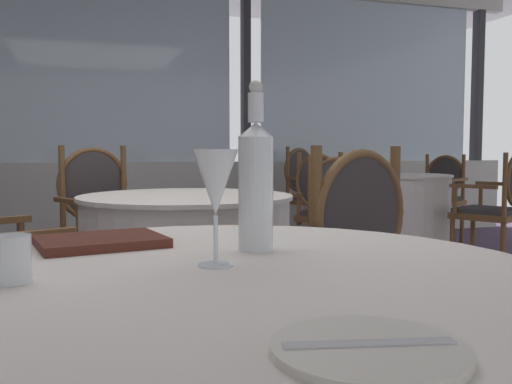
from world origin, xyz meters
name	(u,v)px	position (x,y,z in m)	size (l,w,h in m)	color
window_wall_far	(104,130)	(0.00, 3.65, 1.18)	(9.65, 0.14, 2.95)	beige
side_plate	(369,349)	(0.09, -1.76, 0.76)	(0.20, 0.20, 0.01)	silver
butter_knife	(369,344)	(0.09, -1.76, 0.76)	(0.18, 0.02, 0.00)	silver
water_bottle	(256,182)	(0.16, -1.16, 0.90)	(0.07, 0.07, 0.35)	white
wine_glass	(215,184)	(0.04, -1.29, 0.90)	(0.08, 0.08, 0.21)	white
water_tumbler	(10,259)	(-0.30, -1.32, 0.79)	(0.07, 0.07, 0.08)	white
menu_book	(101,241)	(-0.15, -1.01, 0.76)	(0.26, 0.20, 0.02)	#512319
background_table_0	(391,215)	(2.48, 2.22, 0.38)	(1.07, 1.07, 0.75)	white
dining_chair_0_0	(327,203)	(1.64, 1.75, 0.55)	(0.63, 0.65, 0.96)	brown
dining_chair_0_1	(499,202)	(2.95, 1.37, 0.56)	(0.65, 0.63, 0.95)	brown
dining_chair_0_2	(439,191)	(3.32, 2.68, 0.55)	(0.63, 0.65, 0.93)	brown
dining_chair_0_3	(308,187)	(2.01, 3.07, 0.59)	(0.65, 0.63, 1.01)	brown
background_table_2	(187,273)	(0.27, 0.36, 0.38)	(1.02, 1.02, 0.75)	white
dining_chair_2_0	(102,215)	(-0.09, 1.23, 0.58)	(0.64, 0.60, 1.00)	brown
dining_chair_2_2	(333,263)	(0.64, -0.50, 0.57)	(0.64, 0.60, 0.98)	brown
dining_chair_2_3	(321,221)	(1.13, 0.73, 0.55)	(0.60, 0.64, 0.94)	brown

